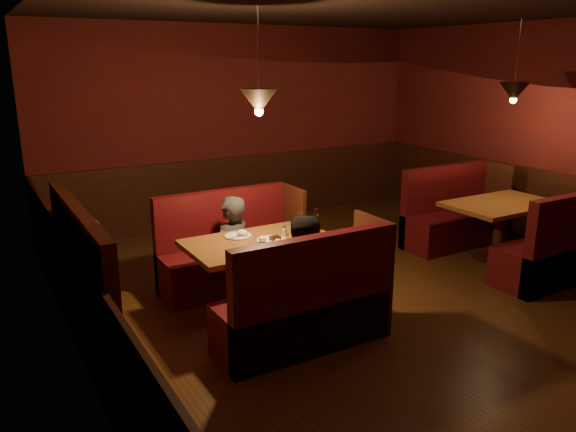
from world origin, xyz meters
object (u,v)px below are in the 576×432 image
main_bench_near (308,311)px  second_table (501,218)px  main_table (262,257)px  diner_a (231,230)px  diner_b (309,258)px  main_bench_far (230,257)px  second_bench_near (559,254)px  second_bench_far (452,220)px

main_bench_near → second_table: 3.23m
main_table → main_bench_near: size_ratio=0.91×
main_bench_near → diner_a: 1.43m
second_table → diner_b: bearing=-171.7°
main_bench_near → diner_b: 0.46m
main_bench_far → second_bench_near: main_bench_far is taller
diner_a → main_bench_far: bearing=-131.9°
second_bench_far → second_bench_near: 1.59m
main_bench_near → diner_a: (-0.08, 1.38, 0.37)m
main_table → main_bench_far: size_ratio=0.91×
main_bench_far → second_bench_far: (3.19, -0.15, -0.00)m
main_bench_near → second_table: main_bench_near is taller
main_bench_far → second_bench_far: main_bench_far is taller
main_bench_near → second_bench_far: main_bench_near is taller
second_bench_near → diner_a: 3.63m
main_bench_near → diner_b: size_ratio=1.06×
main_table → second_table: 3.18m
diner_a → main_bench_near: bearing=71.5°
main_bench_far → main_bench_near: (0.00, -1.59, 0.00)m
main_bench_far → main_table: bearing=-91.1°
second_bench_near → main_bench_far: bearing=151.3°
main_table → diner_b: (0.15, -0.60, 0.15)m
main_bench_near → second_bench_far: 3.50m
second_table → second_bench_far: second_bench_far is taller
main_table → diner_a: (-0.06, 0.58, 0.13)m
main_table → main_bench_near: (0.02, -0.80, -0.24)m
main_bench_far → main_bench_near: size_ratio=1.00×
main_table → second_table: main_table is taller
diner_a → diner_b: (0.22, -1.18, 0.02)m
main_bench_near → diner_a: bearing=93.3°
main_table → second_bench_far: bearing=11.3°
main_bench_near → diner_b: (0.14, 0.20, 0.39)m
main_table → diner_b: bearing=-75.6°
main_bench_far → diner_a: size_ratio=1.09×
second_table → diner_a: bearing=167.3°
main_table → second_bench_near: 3.36m
main_bench_far → second_table: size_ratio=1.16×
main_bench_far → main_bench_near: 1.59m
main_bench_far → second_table: bearing=-16.7°
diner_a → diner_b: size_ratio=0.97×
main_table → second_bench_near: (3.21, -0.95, -0.24)m
main_bench_far → diner_b: size_ratio=1.06×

